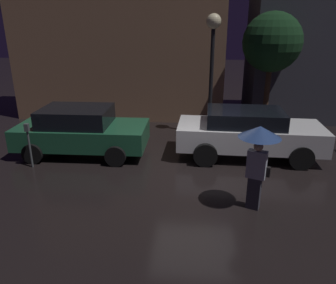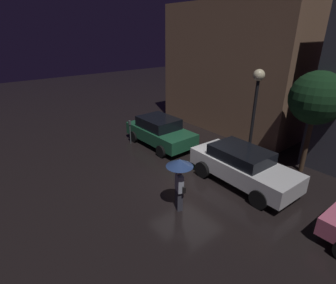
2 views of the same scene
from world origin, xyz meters
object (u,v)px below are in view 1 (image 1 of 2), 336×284
at_px(parked_car_white, 248,132).
at_px(parking_meter, 29,141).
at_px(pedestrian_with_umbrella, 259,147).
at_px(parked_car_green, 81,130).
at_px(street_lamp_near, 213,45).

relative_size(parked_car_white, parking_meter, 3.37).
xyz_separation_m(parked_car_white, pedestrian_with_umbrella, (-0.29, -3.11, 0.69)).
distance_m(parked_car_green, parked_car_white, 5.23).
height_order(parked_car_green, parking_meter, parked_car_green).
bearing_deg(parked_car_green, parking_meter, -133.83).
height_order(parked_car_white, pedestrian_with_umbrella, pedestrian_with_umbrella).
bearing_deg(street_lamp_near, parked_car_white, -61.89).
distance_m(parking_meter, street_lamp_near, 6.72).
relative_size(parked_car_green, parking_meter, 3.08).
height_order(parked_car_green, parked_car_white, same).
bearing_deg(parking_meter, parked_car_white, 12.05).
height_order(parking_meter, street_lamp_near, street_lamp_near).
bearing_deg(street_lamp_near, parking_meter, -146.76).
distance_m(parked_car_green, parking_meter, 1.64).
bearing_deg(parked_car_white, street_lamp_near, 120.15).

